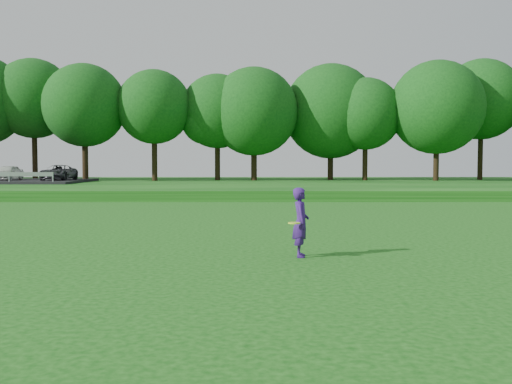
{
  "coord_description": "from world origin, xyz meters",
  "views": [
    {
      "loc": [
        1.31,
        -12.43,
        2.2
      ],
      "look_at": [
        1.47,
        4.7,
        1.3
      ],
      "focal_mm": 40.0,
      "sensor_mm": 36.0,
      "label": 1
    }
  ],
  "objects": [
    {
      "name": "treeline",
      "position": [
        0.0,
        38.0,
        8.1
      ],
      "size": [
        104.0,
        7.0,
        15.0
      ],
      "primitive_type": null,
      "color": "#0F4211",
      "rests_on": "berm"
    },
    {
      "name": "berm",
      "position": [
        0.0,
        34.0,
        0.3
      ],
      "size": [
        130.0,
        30.0,
        0.6
      ],
      "primitive_type": "cube",
      "color": "#0F480D",
      "rests_on": "ground"
    },
    {
      "name": "woman",
      "position": [
        2.47,
        0.7,
        0.81
      ],
      "size": [
        0.52,
        0.8,
        1.61
      ],
      "color": "#3B1970",
      "rests_on": "ground"
    },
    {
      "name": "ground",
      "position": [
        0.0,
        0.0,
        0.0
      ],
      "size": [
        140.0,
        140.0,
        0.0
      ],
      "primitive_type": "plane",
      "color": "#0F480D",
      "rests_on": "ground"
    },
    {
      "name": "walking_path",
      "position": [
        0.0,
        20.0,
        0.02
      ],
      "size": [
        130.0,
        1.6,
        0.04
      ],
      "primitive_type": "cube",
      "color": "gray",
      "rests_on": "ground"
    }
  ]
}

